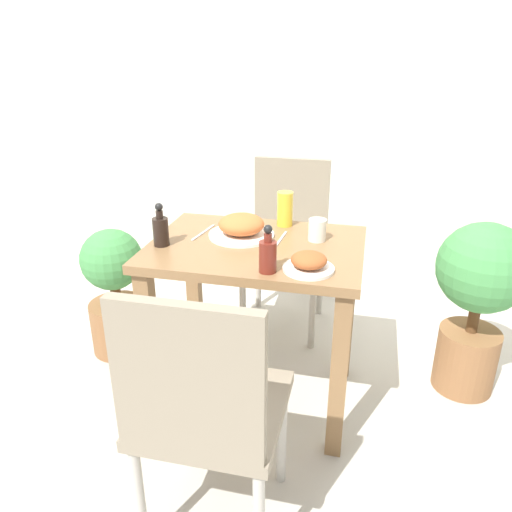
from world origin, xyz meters
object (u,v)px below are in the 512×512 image
(chair_far, at_px, (287,235))
(food_plate, at_px, (241,227))
(potted_plant_left, at_px, (115,290))
(sauce_bottle, at_px, (268,254))
(potted_plant_right, at_px, (478,294))
(side_plate, at_px, (309,263))
(drink_cup, at_px, (317,230))
(chair_near, at_px, (205,407))
(condiment_bottle, at_px, (161,230))
(juice_glass, at_px, (285,209))

(chair_far, height_order, food_plate, chair_far)
(food_plate, relative_size, potted_plant_left, 0.41)
(sauce_bottle, relative_size, potted_plant_right, 0.22)
(side_plate, bearing_deg, drink_cup, 91.07)
(chair_far, bearing_deg, chair_near, -89.81)
(condiment_bottle, bearing_deg, side_plate, -9.93)
(drink_cup, height_order, condiment_bottle, condiment_bottle)
(food_plate, distance_m, condiment_bottle, 0.32)
(drink_cup, relative_size, potted_plant_left, 0.14)
(drink_cup, height_order, potted_plant_right, drink_cup)
(condiment_bottle, relative_size, potted_plant_left, 0.26)
(condiment_bottle, bearing_deg, potted_plant_left, 143.38)
(food_plate, xyz_separation_m, potted_plant_right, (0.98, 0.20, -0.29))
(food_plate, xyz_separation_m, sauce_bottle, (0.17, -0.31, 0.02))
(potted_plant_left, bearing_deg, condiment_bottle, -36.62)
(side_plate, relative_size, drink_cup, 2.05)
(drink_cup, xyz_separation_m, potted_plant_left, (-0.98, 0.11, -0.43))
(drink_cup, bearing_deg, chair_near, -105.04)
(drink_cup, height_order, sauce_bottle, sauce_bottle)
(sauce_bottle, distance_m, potted_plant_right, 1.00)
(food_plate, bearing_deg, sauce_bottle, -60.71)
(drink_cup, relative_size, condiment_bottle, 0.51)
(juice_glass, bearing_deg, condiment_bottle, -141.87)
(side_plate, height_order, condiment_bottle, condiment_bottle)
(chair_near, relative_size, food_plate, 3.37)
(chair_far, bearing_deg, food_plate, -97.75)
(food_plate, distance_m, drink_cup, 0.30)
(drink_cup, distance_m, condiment_bottle, 0.61)
(chair_near, height_order, chair_far, same)
(sauce_bottle, distance_m, condiment_bottle, 0.47)
(food_plate, xyz_separation_m, side_plate, (0.31, -0.27, -0.01))
(chair_near, relative_size, condiment_bottle, 5.25)
(drink_cup, bearing_deg, chair_far, 109.89)
(sauce_bottle, height_order, condiment_bottle, same)
(food_plate, height_order, potted_plant_right, food_plate)
(side_plate, relative_size, juice_glass, 1.22)
(drink_cup, xyz_separation_m, condiment_bottle, (-0.58, -0.19, 0.02))
(sauce_bottle, height_order, potted_plant_left, sauce_bottle)
(chair_far, relative_size, potted_plant_left, 1.39)
(chair_far, bearing_deg, side_plate, -75.96)
(condiment_bottle, bearing_deg, sauce_bottle, -17.88)
(juice_glass, relative_size, sauce_bottle, 0.86)
(sauce_bottle, bearing_deg, food_plate, 119.29)
(chair_far, distance_m, drink_cup, 0.69)
(drink_cup, height_order, potted_plant_left, drink_cup)
(side_plate, bearing_deg, chair_far, 104.04)
(chair_near, height_order, sauce_bottle, sauce_bottle)
(chair_far, relative_size, sauce_bottle, 5.25)
(chair_far, xyz_separation_m, condiment_bottle, (-0.36, -0.79, 0.28))
(potted_plant_left, bearing_deg, juice_glass, 2.36)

